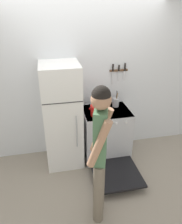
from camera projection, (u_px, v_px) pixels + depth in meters
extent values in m
plane|color=gray|center=(86.00, 146.00, 4.17)|extent=(14.00, 14.00, 0.00)
cube|color=silver|center=(84.00, 82.00, 3.62)|extent=(10.00, 0.06, 2.55)
cube|color=white|center=(62.00, 117.00, 3.45)|extent=(0.58, 0.61, 1.70)
cube|color=#2D2D2D|center=(63.00, 103.00, 3.01)|extent=(0.57, 0.01, 0.01)
cylinder|color=#B2B5BA|center=(77.00, 131.00, 3.25)|extent=(0.02, 0.02, 0.54)
cube|color=silver|center=(106.00, 133.00, 3.77)|extent=(0.77, 0.60, 0.88)
cube|color=black|center=(106.00, 111.00, 3.57)|extent=(0.76, 0.59, 0.02)
cube|color=black|center=(110.00, 143.00, 3.53)|extent=(0.67, 0.05, 0.66)
cylinder|color=black|center=(98.00, 115.00, 3.43)|extent=(0.19, 0.19, 0.01)
cylinder|color=black|center=(119.00, 113.00, 3.49)|extent=(0.19, 0.19, 0.01)
cylinder|color=black|center=(94.00, 109.00, 3.64)|extent=(0.19, 0.19, 0.01)
cylinder|color=black|center=(114.00, 107.00, 3.70)|extent=(0.19, 0.19, 0.01)
cylinder|color=silver|center=(97.00, 125.00, 3.28)|extent=(0.04, 0.02, 0.04)
cylinder|color=silver|center=(107.00, 124.00, 3.31)|extent=(0.04, 0.02, 0.04)
cylinder|color=silver|center=(117.00, 123.00, 3.34)|extent=(0.04, 0.02, 0.04)
cylinder|color=silver|center=(126.00, 122.00, 3.37)|extent=(0.04, 0.02, 0.04)
cube|color=black|center=(116.00, 174.00, 3.34)|extent=(0.71, 0.70, 0.04)
cube|color=#99999E|center=(107.00, 138.00, 3.72)|extent=(0.63, 0.33, 0.01)
cylinder|color=red|center=(98.00, 111.00, 3.40)|extent=(0.23, 0.23, 0.15)
cylinder|color=red|center=(98.00, 106.00, 3.36)|extent=(0.24, 0.24, 0.02)
sphere|color=black|center=(98.00, 105.00, 3.35)|extent=(0.03, 0.03, 0.03)
cylinder|color=red|center=(90.00, 109.00, 3.35)|extent=(0.03, 0.02, 0.02)
cylinder|color=red|center=(106.00, 107.00, 3.40)|extent=(0.03, 0.02, 0.02)
cylinder|color=silver|center=(95.00, 106.00, 3.62)|extent=(0.17, 0.17, 0.09)
cone|color=silver|center=(95.00, 103.00, 3.59)|extent=(0.16, 0.16, 0.02)
sphere|color=black|center=(95.00, 102.00, 3.59)|extent=(0.02, 0.02, 0.02)
cone|color=silver|center=(100.00, 105.00, 3.63)|extent=(0.10, 0.03, 0.08)
torus|color=black|center=(95.00, 100.00, 3.57)|extent=(0.13, 0.01, 0.13)
cylinder|color=#B7BABF|center=(116.00, 102.00, 3.68)|extent=(0.11, 0.11, 0.15)
cylinder|color=#9E7547|center=(116.00, 99.00, 3.63)|extent=(0.04, 0.04, 0.23)
cylinder|color=#232326|center=(116.00, 98.00, 3.66)|extent=(0.04, 0.02, 0.24)
cylinder|color=#B2B5BA|center=(117.00, 99.00, 3.65)|extent=(0.03, 0.03, 0.20)
cylinder|color=#4C4C51|center=(117.00, 98.00, 3.63)|extent=(0.04, 0.02, 0.26)
cylinder|color=#6B6051|center=(98.00, 194.00, 2.59)|extent=(0.13, 0.13, 0.86)
cylinder|color=#6B6051|center=(100.00, 184.00, 2.74)|extent=(0.13, 0.13, 0.86)
cube|color=#47704C|center=(100.00, 137.00, 2.32)|extent=(0.21, 0.27, 0.65)
cylinder|color=#A87A5B|center=(99.00, 144.00, 2.20)|extent=(0.27, 0.17, 0.58)
cylinder|color=#A87A5B|center=(101.00, 130.00, 2.44)|extent=(0.27, 0.17, 0.58)
sphere|color=#A87A5B|center=(101.00, 100.00, 2.12)|extent=(0.21, 0.21, 0.21)
sphere|color=black|center=(101.00, 95.00, 2.10)|extent=(0.19, 0.19, 0.19)
cube|color=brown|center=(119.00, 70.00, 3.61)|extent=(0.31, 0.02, 0.03)
cube|color=silver|center=(112.00, 78.00, 3.63)|extent=(0.02, 0.00, 0.23)
cube|color=black|center=(113.00, 68.00, 3.55)|extent=(0.02, 0.02, 0.11)
cube|color=silver|center=(118.00, 76.00, 3.64)|extent=(0.02, 0.00, 0.19)
cube|color=black|center=(119.00, 68.00, 3.58)|extent=(0.02, 0.02, 0.09)
cube|color=silver|center=(124.00, 75.00, 3.66)|extent=(0.03, 0.00, 0.18)
cube|color=black|center=(125.00, 67.00, 3.59)|extent=(0.02, 0.02, 0.12)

